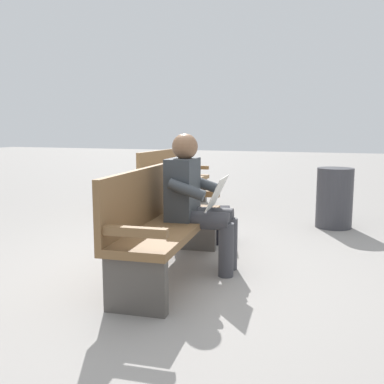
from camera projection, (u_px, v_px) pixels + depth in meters
ground_plane at (171, 275)px, 3.69m from camera, size 40.00×40.00×0.00m
bench_near at (163, 221)px, 3.64m from camera, size 1.84×0.67×0.90m
person_seated at (195, 199)px, 3.73m from camera, size 0.60×0.60×1.18m
backpack at (216, 225)px, 4.70m from camera, size 0.35×0.37×0.39m
bench_far at (173, 179)px, 6.63m from camera, size 1.81×0.53×0.90m
trash_bin at (334, 198)px, 5.41m from camera, size 0.44×0.44×0.74m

